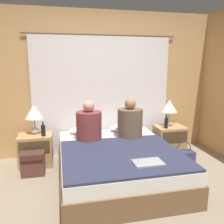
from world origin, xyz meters
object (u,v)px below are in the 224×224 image
object	(u,v)px
person_right_in_bed	(130,122)
beer_bottle_on_right_stand	(166,123)
lamp_left	(34,114)
bed	(117,163)
pillow_right	(125,127)
laptop_on_bed	(148,163)
handbag_on_floor	(183,156)
lamp_right	(169,108)
pillow_left	(85,130)
nightstand_left	(36,150)
backpack_on_floor	(33,162)
nightstand_right	(170,140)
beer_bottle_on_left_stand	(43,130)
person_left_in_bed	(89,125)

from	to	relation	value
person_right_in_bed	beer_bottle_on_right_stand	distance (m)	0.76
lamp_left	beer_bottle_on_right_stand	world-z (taller)	lamp_left
bed	pillow_right	bearing A→B (deg)	66.24
laptop_on_bed	handbag_on_floor	xyz separation A→B (m)	(0.98, 0.91, -0.38)
beer_bottle_on_right_stand	lamp_right	bearing A→B (deg)	51.52
lamp_right	pillow_left	bearing A→B (deg)	179.23
pillow_left	handbag_on_floor	bearing A→B (deg)	-19.30
nightstand_left	lamp_right	distance (m)	2.39
beer_bottle_on_right_stand	backpack_on_floor	xyz separation A→B (m)	(-2.21, -0.28, -0.40)
pillow_right	lamp_left	bearing A→B (deg)	-179.23
nightstand_right	backpack_on_floor	bearing A→B (deg)	-171.23
nightstand_left	bed	bearing A→B (deg)	-31.13
nightstand_left	backpack_on_floor	bearing A→B (deg)	-92.49
beer_bottle_on_right_stand	handbag_on_floor	size ratio (longest dim) A/B	0.65
laptop_on_bed	nightstand_right	bearing A→B (deg)	55.11
lamp_right	pillow_left	world-z (taller)	lamp_right
lamp_right	beer_bottle_on_left_stand	xyz separation A→B (m)	(-2.18, -0.15, -0.24)
nightstand_left	person_left_in_bed	size ratio (longest dim) A/B	0.83
bed	laptop_on_bed	distance (m)	0.74
nightstand_right	pillow_left	bearing A→B (deg)	176.55
beer_bottle_on_right_stand	laptop_on_bed	bearing A→B (deg)	-122.91
bed	person_left_in_bed	size ratio (longest dim) A/B	3.21
lamp_left	laptop_on_bed	distance (m)	2.01
person_left_in_bed	handbag_on_floor	size ratio (longest dim) A/B	1.68
beer_bottle_on_left_stand	laptop_on_bed	distance (m)	1.78
nightstand_right	beer_bottle_on_right_stand	size ratio (longest dim) A/B	2.17
lamp_right	beer_bottle_on_left_stand	size ratio (longest dim) A/B	2.04
beer_bottle_on_right_stand	pillow_right	bearing A→B (deg)	165.83
nightstand_right	pillow_right	xyz separation A→B (m)	(-0.81, 0.09, 0.26)
bed	person_left_in_bed	world-z (taller)	person_left_in_bed
beer_bottle_on_right_stand	bed	bearing A→B (deg)	-149.24
nightstand_right	pillow_left	distance (m)	1.53
lamp_left	handbag_on_floor	bearing A→B (deg)	-12.45
nightstand_left	beer_bottle_on_right_stand	world-z (taller)	beer_bottle_on_right_stand
pillow_left	pillow_right	bearing A→B (deg)	0.00
pillow_right	backpack_on_floor	xyz separation A→B (m)	(-1.52, -0.45, -0.31)
person_left_in_bed	backpack_on_floor	size ratio (longest dim) A/B	1.78
nightstand_left	person_right_in_bed	size ratio (longest dim) A/B	0.81
pillow_right	person_left_in_bed	distance (m)	0.81
beer_bottle_on_right_stand	backpack_on_floor	bearing A→B (deg)	-172.86
laptop_on_bed	beer_bottle_on_left_stand	bearing A→B (deg)	133.80
beer_bottle_on_right_stand	laptop_on_bed	size ratio (longest dim) A/B	0.70
lamp_left	backpack_on_floor	distance (m)	0.76
person_left_in_bed	beer_bottle_on_left_stand	xyz separation A→B (m)	(-0.68, 0.22, -0.10)
nightstand_left	lamp_right	bearing A→B (deg)	1.74
nightstand_right	lamp_left	world-z (taller)	lamp_left
handbag_on_floor	lamp_right	bearing A→B (deg)	93.61
beer_bottle_on_right_stand	backpack_on_floor	world-z (taller)	beer_bottle_on_right_stand
beer_bottle_on_right_stand	lamp_left	bearing A→B (deg)	176.00
pillow_left	handbag_on_floor	xyz separation A→B (m)	(1.54, -0.54, -0.40)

